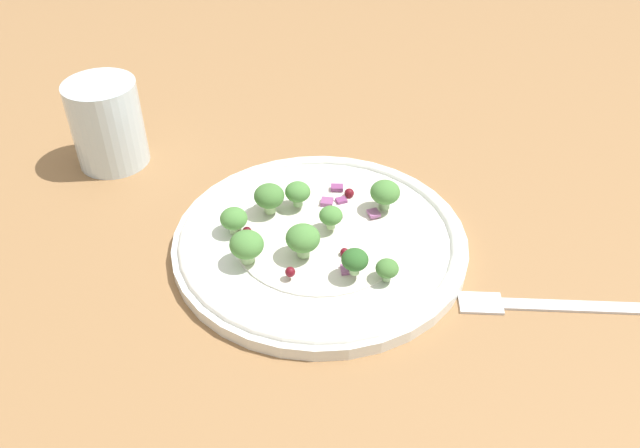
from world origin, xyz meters
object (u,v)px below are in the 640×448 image
object	(u,v)px
plate	(320,240)
broccoli_floret_0	(385,193)
broccoli_floret_1	(298,192)
broccoli_floret_2	(247,245)
water_glass	(107,124)
fork	(557,305)

from	to	relation	value
plate	broccoli_floret_0	world-z (taller)	broccoli_floret_0
broccoli_floret_1	broccoli_floret_2	bearing A→B (deg)	85.95
broccoli_floret_1	water_glass	world-z (taller)	water_glass
broccoli_floret_1	broccoli_floret_2	distance (cm)	8.70
plate	fork	world-z (taller)	plate
plate	broccoli_floret_2	distance (cm)	7.53
broccoli_floret_2	water_glass	world-z (taller)	water_glass
plate	broccoli_floret_2	xyz separation A→B (cm)	(4.24, 5.76, 2.35)
broccoli_floret_0	broccoli_floret_2	xyz separation A→B (cm)	(8.24, 11.69, -0.20)
broccoli_floret_1	water_glass	xyz separation A→B (cm)	(22.63, -0.93, 1.44)
plate	broccoli_floret_0	xyz separation A→B (cm)	(-4.00, -5.93, 2.54)
broccoli_floret_1	fork	xyz separation A→B (cm)	(-24.70, 1.74, -2.91)
water_glass	broccoli_floret_1	bearing A→B (deg)	177.64
plate	broccoli_floret_0	distance (cm)	7.59
broccoli_floret_2	water_glass	size ratio (longest dim) A/B	0.33
fork	water_glass	bearing A→B (deg)	-3.23
broccoli_floret_2	water_glass	xyz separation A→B (cm)	(22.01, -9.61, 1.39)
broccoli_floret_0	fork	size ratio (longest dim) A/B	0.16
broccoli_floret_0	plate	bearing A→B (deg)	56.02
broccoli_floret_0	fork	bearing A→B (deg)	164.45
plate	broccoli_floret_2	world-z (taller)	broccoli_floret_2
broccoli_floret_1	broccoli_floret_2	size ratio (longest dim) A/B	0.82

